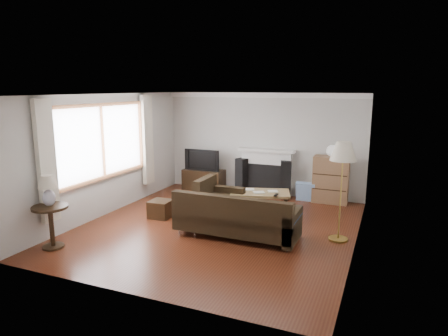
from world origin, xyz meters
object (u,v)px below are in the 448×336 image
at_px(sectional_sofa, 237,216).
at_px(tv_stand, 204,180).
at_px(floor_lamp, 341,192).
at_px(coffee_table, 260,203).
at_px(bookshelf, 331,180).
at_px(side_table, 52,227).

bearing_deg(sectional_sofa, tv_stand, 125.50).
xyz_separation_m(tv_stand, sectional_sofa, (1.98, -2.78, 0.12)).
distance_m(sectional_sofa, floor_lamp, 1.85).
relative_size(tv_stand, floor_lamp, 0.61).
bearing_deg(floor_lamp, coffee_table, 152.51).
bearing_deg(sectional_sofa, bookshelf, 66.55).
height_order(coffee_table, floor_lamp, floor_lamp).
bearing_deg(tv_stand, floor_lamp, -31.48).
xyz_separation_m(tv_stand, bookshelf, (3.21, 0.05, 0.28)).
distance_m(floor_lamp, side_table, 4.90).
bearing_deg(floor_lamp, tv_stand, 148.52).
xyz_separation_m(coffee_table, floor_lamp, (1.73, -0.90, 0.63)).
distance_m(sectional_sofa, coffee_table, 1.43).
relative_size(sectional_sofa, coffee_table, 1.93).
bearing_deg(bookshelf, sectional_sofa, -113.45).
bearing_deg(sectional_sofa, floor_lamp, 16.98).
xyz_separation_m(sectional_sofa, floor_lamp, (1.71, 0.52, 0.49)).
relative_size(bookshelf, side_table, 1.51).
height_order(sectional_sofa, floor_lamp, floor_lamp).
relative_size(floor_lamp, side_table, 2.41).
xyz_separation_m(floor_lamp, side_table, (-4.36, -2.19, -0.51)).
relative_size(sectional_sofa, floor_lamp, 1.36).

